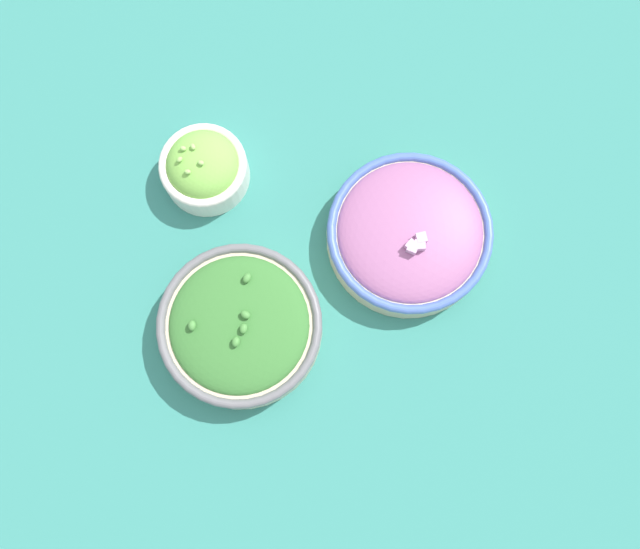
% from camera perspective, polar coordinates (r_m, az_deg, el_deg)
% --- Properties ---
extents(ground_plane, '(3.00, 3.00, 0.00)m').
position_cam_1_polar(ground_plane, '(0.96, -0.00, -0.36)').
color(ground_plane, '#337F75').
extents(bowl_lettuce, '(0.12, 0.12, 0.08)m').
position_cam_1_polar(bowl_lettuce, '(0.98, -9.27, 8.42)').
color(bowl_lettuce, silver).
rests_on(bowl_lettuce, ground_plane).
extents(bowl_red_onion, '(0.22, 0.22, 0.07)m').
position_cam_1_polar(bowl_red_onion, '(0.95, 7.16, 3.27)').
color(bowl_red_onion, beige).
rests_on(bowl_red_onion, ground_plane).
extents(bowl_broccoli, '(0.21, 0.21, 0.07)m').
position_cam_1_polar(bowl_broccoli, '(0.92, -6.40, -4.09)').
color(bowl_broccoli, beige).
rests_on(bowl_broccoli, ground_plane).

